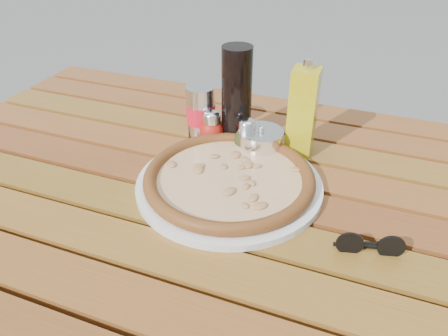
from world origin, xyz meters
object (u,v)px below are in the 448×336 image
(sunglasses, at_px, (370,245))
(oregano_shaker, at_px, (247,136))
(table, at_px, (220,216))
(pizza, at_px, (229,178))
(dark_bottle, at_px, (237,96))
(parmesan_tin, at_px, (261,143))
(soda_can, at_px, (201,112))
(plate, at_px, (229,184))
(pepper_shaker, at_px, (212,128))
(olive_oil_cruet, at_px, (303,112))

(sunglasses, bearing_deg, oregano_shaker, 126.92)
(table, distance_m, pizza, 0.10)
(dark_bottle, bearing_deg, parmesan_tin, -29.65)
(pizza, bearing_deg, soda_can, 127.63)
(pizza, bearing_deg, dark_bottle, 105.90)
(plate, distance_m, sunglasses, 0.29)
(pepper_shaker, xyz_separation_m, oregano_shaker, (0.09, -0.01, 0.00))
(olive_oil_cruet, bearing_deg, table, -121.09)
(table, distance_m, olive_oil_cruet, 0.28)
(soda_can, distance_m, sunglasses, 0.49)
(pizza, relative_size, olive_oil_cruet, 2.21)
(table, bearing_deg, olive_oil_cruet, 58.91)
(dark_bottle, distance_m, sunglasses, 0.43)
(dark_bottle, distance_m, olive_oil_cruet, 0.15)
(pizza, bearing_deg, table, -173.06)
(parmesan_tin, bearing_deg, dark_bottle, 150.35)
(plate, relative_size, oregano_shaker, 4.39)
(plate, height_order, soda_can, soda_can)
(oregano_shaker, bearing_deg, pizza, -84.97)
(table, height_order, pizza, pizza)
(pepper_shaker, relative_size, olive_oil_cruet, 0.39)
(parmesan_tin, bearing_deg, olive_oil_cruet, 31.36)
(pepper_shaker, bearing_deg, olive_oil_cruet, 10.44)
(table, distance_m, parmesan_tin, 0.18)
(olive_oil_cruet, bearing_deg, sunglasses, -56.83)
(plate, height_order, sunglasses, sunglasses)
(pizza, xyz_separation_m, dark_bottle, (-0.05, 0.18, 0.09))
(dark_bottle, bearing_deg, sunglasses, -39.46)
(plate, bearing_deg, parmesan_tin, 81.83)
(plate, distance_m, olive_oil_cruet, 0.23)
(pepper_shaker, height_order, soda_can, soda_can)
(soda_can, bearing_deg, parmesan_tin, -13.86)
(soda_can, height_order, parmesan_tin, soda_can)
(pepper_shaker, relative_size, dark_bottle, 0.37)
(table, bearing_deg, sunglasses, -16.27)
(soda_can, bearing_deg, dark_bottle, 1.16)
(olive_oil_cruet, relative_size, sunglasses, 1.91)
(pepper_shaker, height_order, sunglasses, pepper_shaker)
(parmesan_tin, bearing_deg, soda_can, 166.14)
(pepper_shaker, relative_size, soda_can, 0.68)
(plate, relative_size, parmesan_tin, 3.60)
(dark_bottle, bearing_deg, soda_can, -178.84)
(table, relative_size, olive_oil_cruet, 6.67)
(oregano_shaker, bearing_deg, soda_can, 163.62)
(pepper_shaker, bearing_deg, soda_can, 143.23)
(oregano_shaker, relative_size, soda_can, 0.68)
(plate, height_order, pizza, pizza)
(pizza, height_order, pepper_shaker, pepper_shaker)
(table, height_order, olive_oil_cruet, olive_oil_cruet)
(plate, distance_m, parmesan_tin, 0.14)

